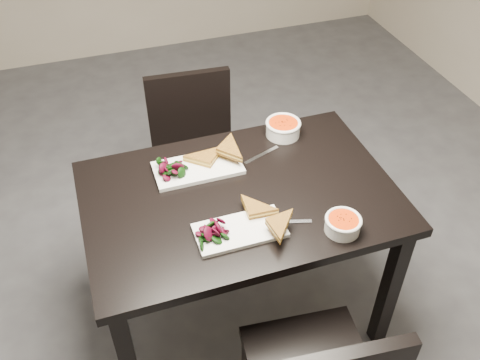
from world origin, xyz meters
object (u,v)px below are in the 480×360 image
Objects in this scene: soup_bowl_far at (283,127)px; table at (240,212)px; plate_near at (240,231)px; plate_far at (198,168)px; chair_far at (195,148)px; soup_bowl_near at (343,224)px.

table is at bearing -134.62° from soup_bowl_far.
plate_far is at bearing 97.65° from plate_near.
chair_far is at bearing 130.33° from soup_bowl_far.
table is 3.40× the size of plate_far.
chair_far is (-0.01, 0.67, -0.17)m from table.
table is 0.69m from chair_far.
table is 0.25m from plate_far.
chair_far is 2.41× the size of plate_far.
chair_far is at bearing 107.08° from soup_bowl_near.
soup_bowl_near is 0.60m from soup_bowl_far.
chair_far is 5.49× the size of soup_bowl_far.
soup_bowl_near is (0.30, -0.97, 0.30)m from chair_far.
soup_bowl_near reaches higher than plate_near.
chair_far is 1.06m from soup_bowl_near.
plate_near is 2.44× the size of soup_bowl_near.
soup_bowl_near is (0.28, -0.30, 0.13)m from table.
plate_far is at bearing 129.33° from soup_bowl_near.
soup_bowl_far reaches higher than plate_far.
table is at bearing -84.75° from chair_far.
table is 3.74× the size of plate_near.
soup_bowl_near is at bearing -46.40° from table.
plate_far is at bearing -164.75° from soup_bowl_far.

